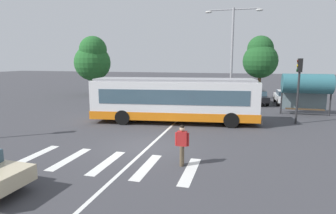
{
  "coord_description": "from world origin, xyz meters",
  "views": [
    {
      "loc": [
        4.69,
        -12.79,
        4.34
      ],
      "look_at": [
        0.05,
        4.52,
        1.3
      ],
      "focal_mm": 29.98,
      "sensor_mm": 36.0,
      "label": 1
    }
  ],
  "objects_px": {
    "city_transit_bus": "(174,100)",
    "parked_car_red": "(152,93)",
    "bus_stop_shelter": "(307,84)",
    "background_tree_left": "(93,59)",
    "parked_car_champagne": "(177,94)",
    "pedestrian_crossing_street": "(182,143)",
    "parked_car_white": "(286,96)",
    "parked_car_teal": "(230,95)",
    "parked_car_charcoal": "(202,94)",
    "parked_car_black": "(257,96)",
    "background_tree_right": "(260,57)",
    "twin_arm_street_lamp": "(232,47)",
    "traffic_light_far_corner": "(299,80)"
  },
  "relations": [
    {
      "from": "parked_car_charcoal",
      "to": "bus_stop_shelter",
      "type": "xyz_separation_m",
      "value": [
        8.88,
        -4.94,
        1.65
      ]
    },
    {
      "from": "city_transit_bus",
      "to": "parked_car_red",
      "type": "height_order",
      "value": "city_transit_bus"
    },
    {
      "from": "city_transit_bus",
      "to": "parked_car_black",
      "type": "xyz_separation_m",
      "value": [
        5.91,
        10.3,
        -0.82
      ]
    },
    {
      "from": "pedestrian_crossing_street",
      "to": "parked_car_teal",
      "type": "xyz_separation_m",
      "value": [
        1.05,
        18.46,
        -0.2
      ]
    },
    {
      "from": "parked_car_red",
      "to": "parked_car_black",
      "type": "height_order",
      "value": "same"
    },
    {
      "from": "parked_car_white",
      "to": "bus_stop_shelter",
      "type": "relative_size",
      "value": 1.23
    },
    {
      "from": "twin_arm_street_lamp",
      "to": "pedestrian_crossing_street",
      "type": "bearing_deg",
      "value": -95.15
    },
    {
      "from": "parked_car_champagne",
      "to": "traffic_light_far_corner",
      "type": "relative_size",
      "value": 1.03
    },
    {
      "from": "pedestrian_crossing_street",
      "to": "bus_stop_shelter",
      "type": "relative_size",
      "value": 0.47
    },
    {
      "from": "parked_car_champagne",
      "to": "parked_car_black",
      "type": "distance_m",
      "value": 8.09
    },
    {
      "from": "parked_car_white",
      "to": "traffic_light_far_corner",
      "type": "bearing_deg",
      "value": -93.3
    },
    {
      "from": "bus_stop_shelter",
      "to": "twin_arm_street_lamp",
      "type": "xyz_separation_m",
      "value": [
        -5.86,
        1.11,
        2.94
      ]
    },
    {
      "from": "pedestrian_crossing_street",
      "to": "parked_car_charcoal",
      "type": "height_order",
      "value": "pedestrian_crossing_street"
    },
    {
      "from": "parked_car_charcoal",
      "to": "parked_car_black",
      "type": "xyz_separation_m",
      "value": [
        5.4,
        0.03,
        0.0
      ]
    },
    {
      "from": "city_transit_bus",
      "to": "parked_car_teal",
      "type": "distance_m",
      "value": 11.17
    },
    {
      "from": "parked_car_black",
      "to": "traffic_light_far_corner",
      "type": "xyz_separation_m",
      "value": [
        2.25,
        -8.57,
        2.21
      ]
    },
    {
      "from": "traffic_light_far_corner",
      "to": "bus_stop_shelter",
      "type": "bearing_deg",
      "value": 71.13
    },
    {
      "from": "parked_car_red",
      "to": "background_tree_left",
      "type": "xyz_separation_m",
      "value": [
        -8.43,
        2.47,
        3.64
      ]
    },
    {
      "from": "city_transit_bus",
      "to": "parked_car_teal",
      "type": "bearing_deg",
      "value": 72.83
    },
    {
      "from": "bus_stop_shelter",
      "to": "parked_car_charcoal",
      "type": "bearing_deg",
      "value": 150.88
    },
    {
      "from": "pedestrian_crossing_street",
      "to": "traffic_light_far_corner",
      "type": "height_order",
      "value": "traffic_light_far_corner"
    },
    {
      "from": "parked_car_black",
      "to": "bus_stop_shelter",
      "type": "bearing_deg",
      "value": -55.09
    },
    {
      "from": "parked_car_champagne",
      "to": "parked_car_teal",
      "type": "height_order",
      "value": "same"
    },
    {
      "from": "city_transit_bus",
      "to": "bus_stop_shelter",
      "type": "bearing_deg",
      "value": 29.57
    },
    {
      "from": "bus_stop_shelter",
      "to": "background_tree_right",
      "type": "distance_m",
      "value": 9.25
    },
    {
      "from": "parked_car_charcoal",
      "to": "background_tree_right",
      "type": "relative_size",
      "value": 0.67
    },
    {
      "from": "city_transit_bus",
      "to": "parked_car_charcoal",
      "type": "xyz_separation_m",
      "value": [
        0.5,
        10.27,
        -0.82
      ]
    },
    {
      "from": "parked_car_champagne",
      "to": "parked_car_charcoal",
      "type": "xyz_separation_m",
      "value": [
        2.68,
        0.18,
        0.0
      ]
    },
    {
      "from": "pedestrian_crossing_street",
      "to": "background_tree_left",
      "type": "height_order",
      "value": "background_tree_left"
    },
    {
      "from": "traffic_light_far_corner",
      "to": "background_tree_right",
      "type": "relative_size",
      "value": 0.64
    },
    {
      "from": "parked_car_teal",
      "to": "background_tree_left",
      "type": "height_order",
      "value": "background_tree_left"
    },
    {
      "from": "city_transit_bus",
      "to": "bus_stop_shelter",
      "type": "height_order",
      "value": "bus_stop_shelter"
    },
    {
      "from": "parked_car_teal",
      "to": "bus_stop_shelter",
      "type": "bearing_deg",
      "value": -41.16
    },
    {
      "from": "parked_car_white",
      "to": "traffic_light_far_corner",
      "type": "relative_size",
      "value": 1.02
    },
    {
      "from": "parked_car_red",
      "to": "parked_car_champagne",
      "type": "relative_size",
      "value": 1.01
    },
    {
      "from": "parked_car_teal",
      "to": "background_tree_left",
      "type": "bearing_deg",
      "value": 173.62
    },
    {
      "from": "parked_car_white",
      "to": "background_tree_right",
      "type": "relative_size",
      "value": 0.65
    },
    {
      "from": "parked_car_red",
      "to": "parked_car_black",
      "type": "relative_size",
      "value": 0.98
    },
    {
      "from": "parked_car_black",
      "to": "parked_car_red",
      "type": "bearing_deg",
      "value": -178.61
    },
    {
      "from": "background_tree_left",
      "to": "parked_car_champagne",
      "type": "bearing_deg",
      "value": -12.24
    },
    {
      "from": "parked_car_white",
      "to": "twin_arm_street_lamp",
      "type": "relative_size",
      "value": 0.52
    },
    {
      "from": "parked_car_black",
      "to": "background_tree_left",
      "type": "height_order",
      "value": "background_tree_left"
    },
    {
      "from": "parked_car_red",
      "to": "bus_stop_shelter",
      "type": "distance_m",
      "value": 15.14
    },
    {
      "from": "parked_car_black",
      "to": "parked_car_white",
      "type": "height_order",
      "value": "same"
    },
    {
      "from": "bus_stop_shelter",
      "to": "parked_car_white",
      "type": "bearing_deg",
      "value": 97.51
    },
    {
      "from": "parked_car_white",
      "to": "city_transit_bus",
      "type": "bearing_deg",
      "value": -128.99
    },
    {
      "from": "pedestrian_crossing_street",
      "to": "parked_car_white",
      "type": "height_order",
      "value": "pedestrian_crossing_street"
    },
    {
      "from": "twin_arm_street_lamp",
      "to": "parked_car_black",
      "type": "bearing_deg",
      "value": 58.38
    },
    {
      "from": "parked_car_charcoal",
      "to": "background_tree_right",
      "type": "bearing_deg",
      "value": 31.24
    },
    {
      "from": "bus_stop_shelter",
      "to": "pedestrian_crossing_street",
      "type": "bearing_deg",
      "value": -118.53
    }
  ]
}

